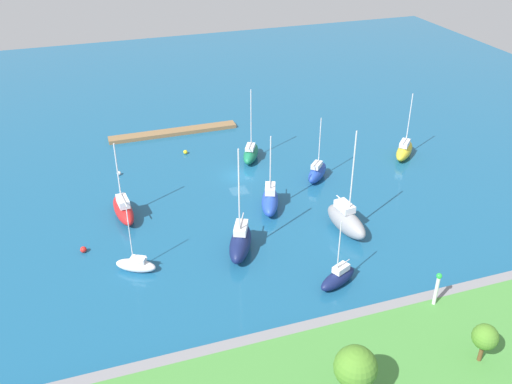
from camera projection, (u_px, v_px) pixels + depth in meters
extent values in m
plane|color=#19567F|center=(239.00, 176.00, 81.29)|extent=(160.00, 160.00, 0.00)
cube|color=olive|center=(173.00, 132.00, 93.96)|extent=(21.23, 2.18, 0.61)
cube|color=gray|center=(345.00, 331.00, 53.18)|extent=(62.54, 3.71, 1.24)
cube|color=#478C3D|center=(376.00, 377.00, 48.32)|extent=(55.71, 13.03, 1.27)
cylinder|color=silver|center=(436.00, 291.00, 54.75)|extent=(0.36, 0.36, 3.20)
sphere|color=green|center=(439.00, 276.00, 53.83)|extent=(0.56, 0.56, 0.56)
sphere|color=#4C8428|center=(355.00, 367.00, 43.58)|extent=(3.44, 3.44, 3.44)
cylinder|color=brown|center=(481.00, 351.00, 48.67)|extent=(0.37, 0.37, 2.04)
sphere|color=#4C8428|center=(485.00, 337.00, 47.82)|extent=(2.25, 2.25, 2.25)
ellipsoid|color=#2347B2|center=(270.00, 202.00, 72.75)|extent=(4.36, 6.81, 2.29)
cube|color=silver|center=(270.00, 189.00, 72.39)|extent=(2.05, 2.64, 0.94)
cylinder|color=silver|center=(270.00, 167.00, 69.85)|extent=(0.16, 0.16, 8.21)
cylinder|color=silver|center=(270.00, 182.00, 72.66)|extent=(1.22, 2.86, 0.12)
ellipsoid|color=#141E4C|center=(240.00, 243.00, 64.41)|extent=(5.18, 7.52, 2.58)
cube|color=silver|center=(241.00, 228.00, 64.05)|extent=(2.37, 2.94, 0.86)
cylinder|color=silver|center=(239.00, 194.00, 60.77)|extent=(0.17, 0.17, 10.79)
cylinder|color=silver|center=(242.00, 220.00, 64.35)|extent=(1.50, 2.98, 0.14)
ellipsoid|color=gray|center=(346.00, 222.00, 68.17)|extent=(3.37, 7.52, 2.79)
cube|color=silver|center=(345.00, 206.00, 67.71)|extent=(1.80, 2.78, 0.86)
cylinder|color=silver|center=(353.00, 174.00, 64.54)|extent=(0.17, 0.17, 10.65)
cylinder|color=silver|center=(343.00, 201.00, 67.76)|extent=(0.49, 2.76, 0.14)
ellipsoid|color=#19724C|center=(251.00, 154.00, 85.25)|extent=(4.68, 6.40, 2.06)
cube|color=silver|center=(250.00, 147.00, 84.18)|extent=(2.11, 2.53, 0.56)
cylinder|color=silver|center=(251.00, 119.00, 82.77)|extent=(0.15, 0.15, 8.97)
cylinder|color=silver|center=(250.00, 146.00, 83.58)|extent=(1.28, 2.25, 0.12)
ellipsoid|color=white|center=(136.00, 265.00, 61.81)|extent=(4.75, 3.69, 1.36)
cube|color=silver|center=(138.00, 259.00, 61.30)|extent=(1.90, 1.66, 0.46)
cylinder|color=silver|center=(130.00, 235.00, 59.88)|extent=(0.11, 0.11, 6.56)
cylinder|color=silver|center=(140.00, 257.00, 61.06)|extent=(1.48, 0.91, 0.09)
ellipsoid|color=red|center=(123.00, 210.00, 71.05)|extent=(2.76, 7.24, 2.18)
cube|color=silver|center=(123.00, 201.00, 69.81)|extent=(1.49, 2.66, 0.98)
cylinder|color=silver|center=(118.00, 173.00, 68.80)|extent=(0.17, 0.17, 7.98)
cylinder|color=silver|center=(124.00, 200.00, 68.83)|extent=(0.48, 3.52, 0.14)
ellipsoid|color=yellow|center=(404.00, 151.00, 85.96)|extent=(5.83, 5.86, 2.15)
cube|color=silver|center=(405.00, 143.00, 84.83)|extent=(2.44, 2.45, 0.80)
cylinder|color=silver|center=(409.00, 119.00, 83.68)|extent=(0.15, 0.15, 7.97)
cylinder|color=silver|center=(405.00, 141.00, 84.34)|extent=(1.63, 1.65, 0.12)
ellipsoid|color=#2347B2|center=(317.00, 173.00, 79.79)|extent=(5.11, 5.21, 2.16)
cube|color=silver|center=(317.00, 165.00, 78.74)|extent=(2.15, 2.18, 0.66)
cylinder|color=silver|center=(320.00, 142.00, 77.69)|extent=(0.13, 0.13, 7.12)
cylinder|color=silver|center=(315.00, 164.00, 78.01)|extent=(1.93, 2.00, 0.11)
ellipsoid|color=#141E4C|center=(338.00, 279.00, 59.64)|extent=(5.33, 3.66, 1.61)
cube|color=silver|center=(341.00, 268.00, 59.31)|extent=(2.09, 1.69, 0.67)
cylinder|color=silver|center=(339.00, 248.00, 57.46)|extent=(0.12, 0.12, 6.53)
cylinder|color=silver|center=(343.00, 263.00, 59.27)|extent=(1.85, 0.92, 0.10)
sphere|color=yellow|center=(185.00, 152.00, 87.34)|extent=(0.65, 0.65, 0.65)
sphere|color=red|center=(83.00, 250.00, 64.93)|extent=(0.74, 0.74, 0.74)
sphere|color=white|center=(119.00, 173.00, 81.31)|extent=(0.60, 0.60, 0.60)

